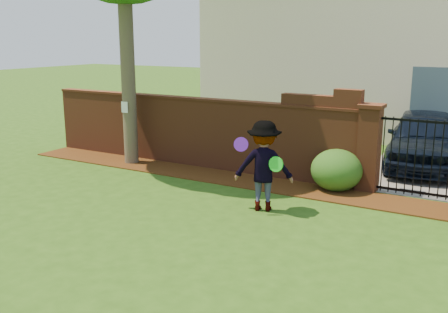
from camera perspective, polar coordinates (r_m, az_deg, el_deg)
The scene contains 13 objects.
ground at distance 8.92m, azimuth -6.44°, elevation -8.17°, with size 80.00×80.00×0.01m, color #295014.
mulch_bed at distance 12.06m, azimuth -0.75°, elevation -2.25°, with size 11.10×1.08×0.03m, color #3A1E0A.
brick_wall at distance 12.95m, azimuth -3.32°, elevation 2.95°, with size 8.70×0.31×2.16m.
pillar_left at distance 11.21m, azimuth 15.95°, elevation 0.98°, with size 0.50×0.50×1.88m.
iron_gate at distance 11.03m, azimuth 21.45°, elevation -0.17°, with size 1.78×0.03×1.60m.
driveway at distance 15.09m, azimuth 23.51°, elevation -0.23°, with size 3.20×8.00×0.01m, color slate.
house at distance 19.08m, azimuth 18.26°, elevation 12.40°, with size 12.40×6.40×6.30m.
car at distance 13.64m, azimuth 21.45°, elevation 1.70°, with size 1.71×4.24×1.44m, color black.
paper_notice at distance 13.18m, azimuth -11.08°, elevation 5.44°, with size 0.20×0.01×0.28m, color white.
shrub_left at distance 11.19m, azimuth 12.49°, elevation -1.49°, with size 1.10×1.10×0.90m, color #1B5118.
man at distance 9.60m, azimuth 4.42°, elevation -1.10°, with size 1.12×0.64×1.73m, color gray.
frisbee_purple at distance 9.33m, azimuth 1.92°, elevation 1.37°, with size 0.27×0.27×0.02m, color purple.
frisbee_green at distance 9.31m, azimuth 5.84°, elevation -0.86°, with size 0.29×0.29×0.03m, color #1BCA21.
Camera 1 is at (4.95, -6.67, 3.25)m, focal length 40.83 mm.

